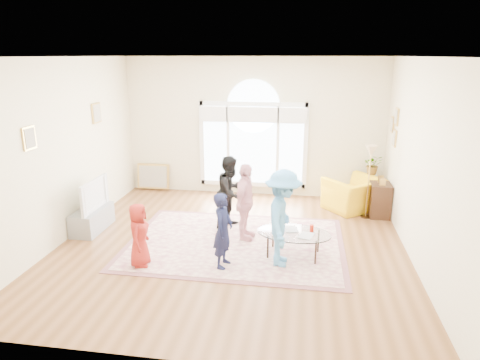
% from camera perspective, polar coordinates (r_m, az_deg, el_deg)
% --- Properties ---
extents(ground, '(6.00, 6.00, 0.00)m').
position_cam_1_polar(ground, '(7.61, -1.16, -8.73)').
color(ground, brown).
rests_on(ground, ground).
extents(room_shell, '(6.00, 6.00, 6.00)m').
position_cam_1_polar(room_shell, '(9.84, 1.70, 6.64)').
color(room_shell, beige).
rests_on(room_shell, ground).
extents(area_rug, '(3.60, 2.60, 0.02)m').
position_cam_1_polar(area_rug, '(7.69, -0.59, -8.38)').
color(area_rug, beige).
rests_on(area_rug, ground).
extents(rug_border, '(3.80, 2.80, 0.01)m').
position_cam_1_polar(rug_border, '(7.69, -0.59, -8.41)').
color(rug_border, '#824E52').
rests_on(rug_border, ground).
extents(tv_console, '(0.45, 1.00, 0.42)m').
position_cam_1_polar(tv_console, '(8.66, -19.11, -4.98)').
color(tv_console, gray).
rests_on(tv_console, ground).
extents(television, '(0.17, 1.00, 0.58)m').
position_cam_1_polar(television, '(8.50, -19.37, -1.84)').
color(television, black).
rests_on(television, tv_console).
extents(coffee_table, '(1.30, 0.91, 0.54)m').
position_cam_1_polar(coffee_table, '(7.14, 7.20, -7.10)').
color(coffee_table, silver).
rests_on(coffee_table, ground).
extents(armchair, '(1.43, 1.42, 0.70)m').
position_cam_1_polar(armchair, '(9.50, 14.89, -1.83)').
color(armchair, yellow).
rests_on(armchair, ground).
extents(side_cabinet, '(0.40, 0.50, 0.70)m').
position_cam_1_polar(side_cabinet, '(9.27, 18.13, -2.56)').
color(side_cabinet, black).
rests_on(side_cabinet, ground).
extents(floor_lamp, '(0.29, 0.29, 1.51)m').
position_cam_1_polar(floor_lamp, '(8.88, 17.03, 2.99)').
color(floor_lamp, black).
rests_on(floor_lamp, ground).
extents(plant_pedestal, '(0.20, 0.20, 0.70)m').
position_cam_1_polar(plant_pedestal, '(9.94, 17.05, -1.20)').
color(plant_pedestal, white).
rests_on(plant_pedestal, ground).
extents(potted_plant, '(0.40, 0.34, 0.44)m').
position_cam_1_polar(potted_plant, '(9.80, 17.33, 1.97)').
color(potted_plant, '#33722D').
rests_on(potted_plant, plant_pedestal).
extents(leaning_picture, '(0.80, 0.14, 0.62)m').
position_cam_1_polar(leaning_picture, '(10.85, -11.37, -1.28)').
color(leaning_picture, tan).
rests_on(leaning_picture, ground).
extents(child_red, '(0.38, 0.53, 1.02)m').
position_cam_1_polar(child_red, '(6.90, -13.31, -7.12)').
color(child_red, maroon).
rests_on(child_red, area_rug).
extents(child_navy, '(0.35, 0.47, 1.20)m').
position_cam_1_polar(child_navy, '(6.65, -2.27, -6.72)').
color(child_navy, '#141839').
rests_on(child_navy, area_rug).
extents(child_black, '(0.76, 0.83, 1.40)m').
position_cam_1_polar(child_black, '(8.13, -1.24, -1.61)').
color(child_black, black).
rests_on(child_black, area_rug).
extents(child_pink, '(0.46, 0.86, 1.39)m').
position_cam_1_polar(child_pink, '(7.60, 0.68, -2.96)').
color(child_pink, '#F2A8B1').
rests_on(child_pink, area_rug).
extents(child_blue, '(0.60, 1.01, 1.54)m').
position_cam_1_polar(child_blue, '(6.68, 5.72, -5.09)').
color(child_blue, '#519CDE').
rests_on(child_blue, area_rug).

